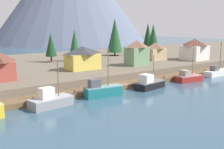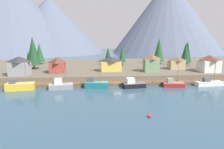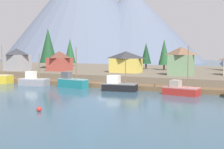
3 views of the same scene
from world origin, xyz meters
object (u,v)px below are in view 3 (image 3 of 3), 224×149
(house_grey, at_px, (17,59))
(conifer_back_right, at_px, (146,53))
(house_yellow, at_px, (126,62))
(fishing_boat_teal, at_px, (72,82))
(conifer_mid_right, at_px, (48,46))
(conifer_far_left, at_px, (70,51))
(fishing_boat_black, at_px, (118,85))
(fishing_boat_red, at_px, (181,90))
(house_red, at_px, (60,61))
(conifer_centre, at_px, (50,55))
(fishing_boat_grey, at_px, (34,81))
(conifer_near_right, at_px, (164,52))
(channel_buoy, at_px, (39,109))
(house_green, at_px, (181,61))

(house_grey, bearing_deg, conifer_back_right, 35.38)
(house_yellow, bearing_deg, house_grey, -169.73)
(fishing_boat_teal, relative_size, conifer_mid_right, 0.68)
(conifer_far_left, bearing_deg, fishing_boat_black, -46.40)
(fishing_boat_red, relative_size, house_red, 1.44)
(house_grey, height_order, conifer_far_left, conifer_far_left)
(house_yellow, bearing_deg, conifer_mid_right, 165.64)
(conifer_centre, bearing_deg, fishing_boat_grey, -58.80)
(house_yellow, relative_size, conifer_centre, 1.16)
(house_yellow, bearing_deg, conifer_near_right, 66.67)
(fishing_boat_black, distance_m, conifer_far_left, 58.26)
(fishing_boat_black, xyz_separation_m, conifer_mid_right, (-38.13, 25.84, 9.07))
(fishing_boat_teal, distance_m, house_red, 21.71)
(fishing_boat_grey, distance_m, channel_buoy, 32.24)
(house_yellow, height_order, conifer_far_left, conifer_far_left)
(house_yellow, distance_m, house_red, 20.77)
(conifer_centre, xyz_separation_m, conifer_far_left, (2.70, 9.05, 1.65))
(house_yellow, relative_size, conifer_mid_right, 0.62)
(house_yellow, distance_m, conifer_far_left, 42.04)
(conifer_far_left, bearing_deg, conifer_centre, -106.61)
(conifer_far_left, distance_m, channel_buoy, 76.71)
(house_green, height_order, house_grey, house_green)
(fishing_boat_black, height_order, conifer_near_right, conifer_near_right)
(fishing_boat_red, distance_m, conifer_back_right, 40.28)
(fishing_boat_teal, bearing_deg, channel_buoy, -58.85)
(conifer_near_right, relative_size, conifer_far_left, 0.89)
(fishing_boat_teal, height_order, fishing_boat_black, fishing_boat_teal)
(fishing_boat_teal, xyz_separation_m, house_grey, (-26.93, 11.05, 4.64))
(fishing_boat_grey, relative_size, fishing_boat_teal, 0.84)
(fishing_boat_black, height_order, fishing_boat_red, fishing_boat_red)
(fishing_boat_grey, relative_size, house_red, 1.20)
(fishing_boat_teal, distance_m, house_green, 26.44)
(conifer_far_left, bearing_deg, house_red, -62.49)
(house_red, height_order, conifer_back_right, conifer_back_right)
(house_grey, bearing_deg, fishing_boat_black, -16.56)
(fishing_boat_red, bearing_deg, fishing_boat_black, -171.45)
(fishing_boat_black, height_order, channel_buoy, fishing_boat_black)
(conifer_near_right, bearing_deg, conifer_back_right, 160.48)
(conifer_mid_right, bearing_deg, house_red, -39.91)
(fishing_boat_grey, height_order, fishing_boat_red, fishing_boat_red)
(conifer_near_right, bearing_deg, conifer_far_left, 167.15)
(fishing_boat_red, bearing_deg, conifer_mid_right, 161.83)
(conifer_mid_right, relative_size, conifer_centre, 1.88)
(fishing_boat_teal, xyz_separation_m, conifer_centre, (-30.68, 32.33, 5.45))
(conifer_mid_right, distance_m, conifer_centre, 8.98)
(fishing_boat_grey, distance_m, house_red, 16.95)
(channel_buoy, bearing_deg, house_grey, 136.61)
(house_red, xyz_separation_m, conifer_back_right, (20.56, 18.90, 2.11))
(house_yellow, xyz_separation_m, conifer_near_right, (6.49, 15.05, 2.59))
(fishing_boat_grey, bearing_deg, house_grey, 137.64)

